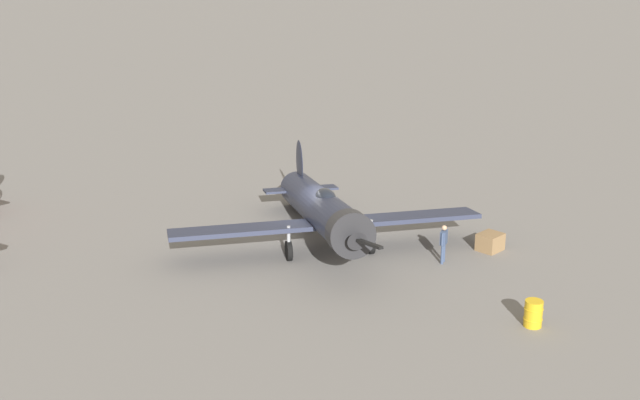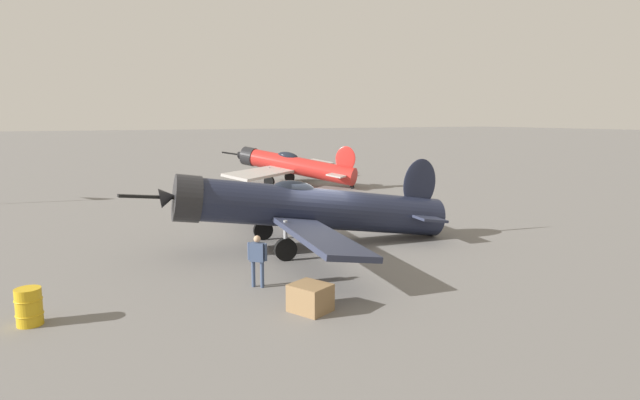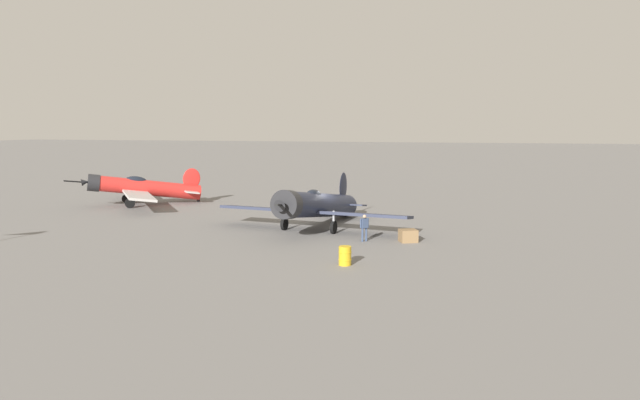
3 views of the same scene
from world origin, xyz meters
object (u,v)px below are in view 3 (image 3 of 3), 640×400
object	(u,v)px
airplane_mid_apron	(141,188)
airplane_foreground	(317,205)
equipment_crate	(408,236)
ground_crew_mechanic	(364,225)
fuel_drum	(345,256)

from	to	relation	value
airplane_mid_apron	airplane_foreground	bearing A→B (deg)	119.93
airplane_foreground	equipment_crate	bearing A→B (deg)	72.39
ground_crew_mechanic	fuel_drum	size ratio (longest dim) A/B	1.71
airplane_foreground	fuel_drum	bearing A→B (deg)	30.37
airplane_foreground	fuel_drum	xyz separation A→B (m)	(-4.04, 9.31, -1.05)
ground_crew_mechanic	airplane_mid_apron	bearing A→B (deg)	-164.35
airplane_foreground	ground_crew_mechanic	bearing A→B (deg)	55.09
equipment_crate	airplane_mid_apron	bearing A→B (deg)	-22.46
airplane_foreground	ground_crew_mechanic	size ratio (longest dim) A/B	8.19
equipment_crate	fuel_drum	distance (m)	6.82
airplane_foreground	airplane_mid_apron	world-z (taller)	airplane_foreground
airplane_mid_apron	fuel_drum	bearing A→B (deg)	104.43
equipment_crate	ground_crew_mechanic	bearing A→B (deg)	12.75
ground_crew_mechanic	airplane_foreground	bearing A→B (deg)	179.81
airplane_foreground	ground_crew_mechanic	xyz separation A→B (m)	(-3.80, 3.40, -0.56)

